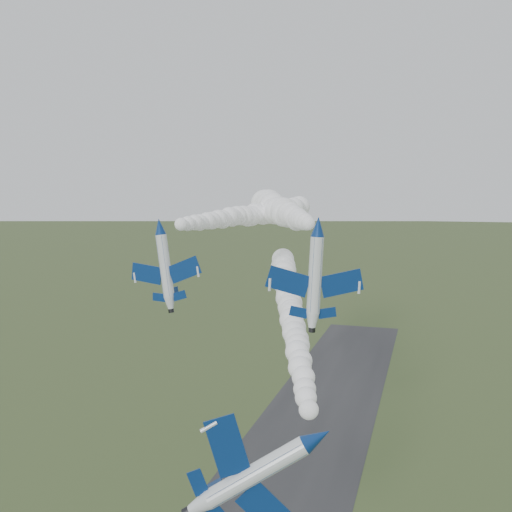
# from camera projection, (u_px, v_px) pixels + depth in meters

# --- Properties ---
(jet_lead) EXTENTS (6.71, 13.25, 9.69)m
(jet_lead) POSITION_uv_depth(u_px,v_px,m) (318.00, 438.00, 45.01)
(jet_lead) COLOR silver
(smoke_trail_jet_lead) EXTENTS (28.62, 72.63, 4.69)m
(smoke_trail_jet_lead) POSITION_uv_depth(u_px,v_px,m) (290.00, 304.00, 85.69)
(smoke_trail_jet_lead) COLOR white
(jet_pair_left) EXTENTS (10.27, 12.34, 3.20)m
(jet_pair_left) POSITION_uv_depth(u_px,v_px,m) (159.00, 226.00, 73.16)
(jet_pair_left) COLOR silver
(smoke_trail_jet_pair_left) EXTENTS (10.44, 56.99, 4.79)m
(smoke_trail_jet_pair_left) POSITION_uv_depth(u_px,v_px,m) (253.00, 214.00, 102.06)
(smoke_trail_jet_pair_left) COLOR white
(jet_pair_right) EXTENTS (11.43, 13.10, 3.41)m
(jet_pair_right) POSITION_uv_depth(u_px,v_px,m) (318.00, 226.00, 66.12)
(jet_pair_right) COLOR silver
(smoke_trail_jet_pair_right) EXTENTS (26.66, 52.43, 5.97)m
(smoke_trail_jet_pair_right) POSITION_uv_depth(u_px,v_px,m) (282.00, 212.00, 96.03)
(smoke_trail_jet_pair_right) COLOR white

